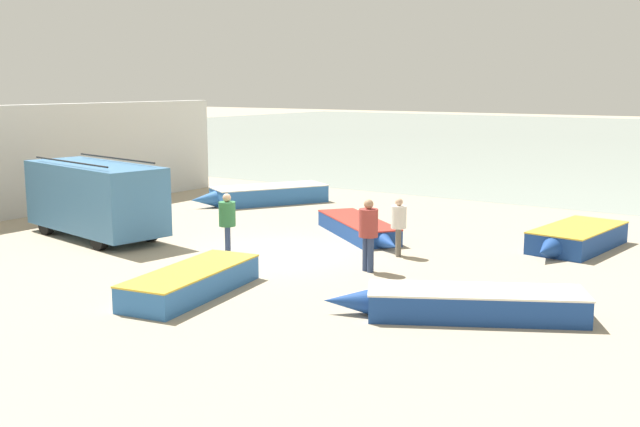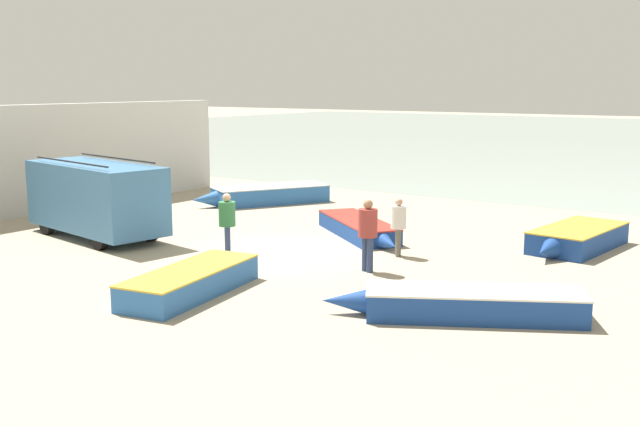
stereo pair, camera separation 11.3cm
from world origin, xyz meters
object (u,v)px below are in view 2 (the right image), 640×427
fisherman_0 (398,222)px  fisherman_3 (368,229)px  fisherman_2 (227,219)px  fishing_rowboat_1 (464,304)px  fishing_rowboat_2 (360,228)px  fishing_rowboat_3 (266,195)px  parked_van (95,197)px  fishing_rowboat_0 (576,238)px  fishing_rowboat_4 (195,280)px

fisherman_0 → fisherman_3: size_ratio=0.87×
fisherman_0 → fisherman_2: (-3.83, -2.64, 0.08)m
fishing_rowboat_1 → fisherman_0: size_ratio=3.14×
fishing_rowboat_2 → fisherman_0: (2.26, -1.69, 0.70)m
fishing_rowboat_1 → fishing_rowboat_3: fishing_rowboat_3 is taller
parked_van → fisherman_2: 4.99m
fishing_rowboat_1 → fishing_rowboat_3: (-12.38, 9.22, 0.05)m
fishing_rowboat_3 → fisherman_0: bearing=89.0°
fishing_rowboat_1 → fisherman_3: fisherman_3 is taller
fishing_rowboat_0 → fishing_rowboat_2: fishing_rowboat_0 is taller
fishing_rowboat_2 → fishing_rowboat_4: 7.49m
parked_van → fisherman_3: bearing=-163.7°
fisherman_3 → fishing_rowboat_3: bearing=70.8°
parked_van → fisherman_2: size_ratio=3.16×
fishing_rowboat_1 → fisherman_3: 4.20m
fishing_rowboat_0 → fisherman_2: size_ratio=2.54×
fisherman_0 → fisherman_3: fisherman_3 is taller
parked_van → fishing_rowboat_2: size_ratio=1.24×
fishing_rowboat_0 → fisherman_2: (-7.60, -6.25, 0.72)m
fishing_rowboat_0 → fishing_rowboat_2: (-6.03, -1.92, -0.06)m
fishing_rowboat_1 → fishing_rowboat_0: bearing=-118.9°
fishing_rowboat_3 → fishing_rowboat_1: bearing=83.0°
fishing_rowboat_4 → fisherman_0: (2.03, 5.79, 0.66)m
fishing_rowboat_0 → fishing_rowboat_3: (-12.43, 1.53, 0.03)m
fishing_rowboat_1 → fisherman_0: fisherman_0 is taller
fishing_rowboat_0 → fisherman_0: bearing=-39.6°
fisherman_0 → fisherman_2: size_ratio=0.92×
parked_van → fishing_rowboat_0: 14.23m
fishing_rowboat_4 → fisherman_0: 6.18m
fishing_rowboat_0 → fishing_rowboat_2: 6.33m
fishing_rowboat_0 → fisherman_2: fisherman_2 is taller
fishing_rowboat_2 → fisherman_2: 4.67m
fishing_rowboat_1 → fishing_rowboat_4: size_ratio=1.07×
fishing_rowboat_2 → fishing_rowboat_4: fishing_rowboat_4 is taller
fishing_rowboat_3 → fishing_rowboat_2: bearing=91.4°
parked_van → fisherman_2: bearing=-166.2°
fisherman_3 → parked_van: bearing=116.1°
fishing_rowboat_1 → fishing_rowboat_2: bearing=-72.6°
fisherman_2 → fisherman_3: fisherman_3 is taller
fishing_rowboat_2 → parked_van: bearing=-106.8°
fishing_rowboat_3 → fishing_rowboat_0: bearing=112.7°
fishing_rowboat_0 → fishing_rowboat_2: size_ratio=0.99×
fishing_rowboat_0 → fishing_rowboat_4: 11.05m
parked_van → fisherman_0: parked_van is taller
fishing_rowboat_1 → fisherman_2: fisherman_2 is taller
fishing_rowboat_0 → fisherman_2: 9.86m
fishing_rowboat_0 → fishing_rowboat_2: bearing=-65.7°
parked_van → fishing_rowboat_1: 12.61m
fishing_rowboat_3 → fisherman_0: fisherman_0 is taller
fishing_rowboat_4 → fishing_rowboat_2: bearing=-7.7°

